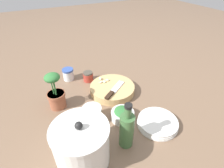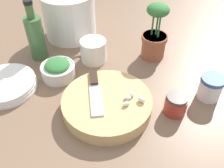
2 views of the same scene
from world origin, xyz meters
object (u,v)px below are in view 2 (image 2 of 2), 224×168
Objects in this scene: honey_jar at (176,104)px; stock_pot at (69,15)px; spice_jar at (210,87)px; plate_stack at (6,85)px; cutting_board at (107,104)px; coffee_mug at (93,50)px; garlic_cloves at (133,99)px; potted_herb at (155,37)px; oil_bottle at (36,36)px; herb_bowl at (58,69)px; chef_knife at (95,88)px.

stock_pot is at bearing 157.75° from honey_jar.
spice_jar is 0.40× the size of plate_stack.
plate_stack is at bearing -167.08° from cutting_board.
coffee_mug is at bearing 130.68° from cutting_board.
stock_pot reaches higher than spice_jar.
cutting_board is 4.05× the size of honey_jar.
coffee_mug is 0.58× the size of stock_pot.
potted_herb reaches higher than garlic_cloves.
spice_jar is 0.35× the size of oil_bottle.
herb_bowl is at bearing -23.74° from oil_bottle.
oil_bottle is at bearing -52.69° from chef_knife.
chef_knife is 0.31m from potted_herb.
oil_bottle reaches higher than cutting_board.
cutting_board is 0.08m from garlic_cloves.
potted_herb is at bearing 152.41° from spice_jar.
cutting_board is 3.93× the size of garlic_cloves.
spice_jar reaches higher than garlic_cloves.
plate_stack is 0.92× the size of stock_pot.
coffee_mug is 0.20m from oil_bottle.
oil_bottle is at bearing -93.57° from stock_pot.
spice_jar is at bearing -27.59° from potted_herb.
spice_jar is (0.25, 0.19, 0.02)m from cutting_board.
coffee_mug reaches higher than honey_jar.
honey_jar is (0.50, 0.16, 0.02)m from plate_stack.
potted_herb reaches higher than honey_jar.
garlic_cloves is 0.58× the size of herb_bowl.
spice_jar is 0.36× the size of stock_pot.
oil_bottle is at bearing 96.14° from plate_stack.
oil_bottle reaches higher than herb_bowl.
coffee_mug is 0.63× the size of plate_stack.
coffee_mug reaches higher than herb_bowl.
stock_pot is (-0.33, 0.29, 0.07)m from cutting_board.
chef_knife is 0.12m from garlic_cloves.
cutting_board is 0.20m from honey_jar.
plate_stack is 0.52m from potted_herb.
garlic_cloves is 0.30× the size of oil_bottle.
stock_pot is at bearing 86.43° from oil_bottle.
stock_pot reaches higher than cutting_board.
oil_bottle is 0.42m from potted_herb.
coffee_mug is 0.36m from honey_jar.
potted_herb reaches higher than plate_stack.
coffee_mug is 0.55× the size of oil_bottle.
herb_bowl is at bearing -111.45° from coffee_mug.
stock_pot is at bearing 138.65° from cutting_board.
chef_knife is at bearing 18.36° from plate_stack.
garlic_cloves is at bearing -33.36° from stock_pot.
spice_jar is (0.30, 0.18, -0.01)m from chef_knife.
plate_stack is (-0.57, -0.27, -0.02)m from spice_jar.
potted_herb reaches higher than herb_bowl.
chef_knife is at bearing -174.10° from garlic_cloves.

